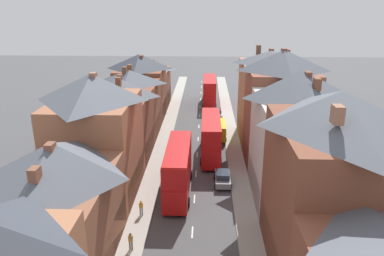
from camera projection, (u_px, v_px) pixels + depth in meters
pavement_left at (161, 148)px, 52.87m from camera, size 2.20×104.00×0.14m
pavement_right at (234, 149)px, 52.51m from camera, size 2.20×104.00×0.14m
centre_line_dashes at (197, 154)px, 50.82m from camera, size 0.14×97.80×0.01m
terrace_row_left at (99, 143)px, 39.43m from camera, size 8.00×76.69×13.65m
terrace_row_right at (311, 163)px, 32.20m from camera, size 8.00×58.49×14.50m
double_decker_bus_lead at (211, 136)px, 49.42m from camera, size 2.74×10.80×5.30m
double_decker_bus_mid_street at (178, 168)px, 39.98m from camera, size 2.74×10.80×5.30m
double_decker_bus_far_approaching at (209, 91)px, 74.55m from camera, size 2.74×10.80×5.30m
car_parked_left_a at (210, 116)px, 64.99m from camera, size 1.90×3.95×1.58m
car_mid_black at (223, 178)px, 42.40m from camera, size 1.90×3.99×1.57m
car_parked_left_b at (217, 113)px, 66.70m from camera, size 1.90×4.35×1.60m
delivery_van at (219, 130)px, 56.40m from camera, size 2.20×5.20×2.41m
pedestrian_mid_left at (131, 241)px, 30.90m from camera, size 0.36×0.22×1.61m
pedestrian_mid_right at (141, 207)px, 35.91m from camera, size 0.36×0.22×1.61m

